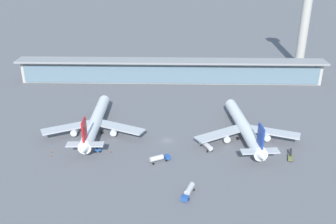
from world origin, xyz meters
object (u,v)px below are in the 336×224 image
service_truck_on_taxiway_blue (188,191)px  control_tower (306,13)px  airliner_centre_stand (244,127)px  safety_cone_bravo (51,155)px  service_truck_by_tail_blue (98,150)px  safety_cone_charlie (111,151)px  airliner_left_stand (95,122)px  safety_cone_alpha (52,151)px  service_truck_near_nose_white (206,145)px  service_truck_under_wing_olive (290,157)px  service_truck_mid_apron_blue (159,158)px

service_truck_on_taxiway_blue → control_tower: 181.22m
airliner_centre_stand → safety_cone_bravo: size_ratio=87.98×
service_truck_by_tail_blue → safety_cone_charlie: (5.70, -0.20, -0.56)m
service_truck_on_taxiway_blue → safety_cone_charlie: size_ratio=12.64×
airliner_left_stand → safety_cone_bravo: airliner_left_stand is taller
service_truck_on_taxiway_blue → airliner_left_stand: bearing=131.6°
control_tower → safety_cone_alpha: control_tower is taller
control_tower → safety_cone_bravo: control_tower is taller
airliner_centre_stand → service_truck_on_taxiway_blue: airliner_centre_stand is taller
airliner_left_stand → safety_cone_alpha: (-14.88, -18.97, -4.85)m
safety_cone_alpha → safety_cone_charlie: (25.08, 0.56, 0.00)m
service_truck_near_nose_white → service_truck_by_tail_blue: 46.15m
airliner_centre_stand → control_tower: size_ratio=0.88×
service_truck_under_wing_olive → control_tower: size_ratio=0.10×
control_tower → service_truck_on_taxiway_blue: bearing=-118.3°
service_truck_mid_apron_blue → service_truck_near_nose_white: bearing=29.4°
service_truck_by_tail_blue → safety_cone_alpha: service_truck_by_tail_blue is taller
airliner_left_stand → control_tower: bearing=40.9°
service_truck_by_tail_blue → safety_cone_alpha: 19.41m
airliner_left_stand → service_truck_on_taxiway_blue: 63.35m
airliner_centre_stand → service_truck_by_tail_blue: (-63.61, -14.35, -4.29)m
service_truck_under_wing_olive → safety_cone_alpha: service_truck_under_wing_olive is taller
service_truck_under_wing_olive → service_truck_mid_apron_blue: (-53.43, -3.53, 0.90)m
service_truck_mid_apron_blue → control_tower: 168.95m
airliner_left_stand → service_truck_near_nose_white: bearing=-15.9°
airliner_centre_stand → service_truck_under_wing_olive: bearing=-48.6°
service_truck_mid_apron_blue → service_truck_on_taxiway_blue: (11.29, -21.73, 0.00)m
service_truck_by_tail_blue → control_tower: (121.56, 127.25, 37.28)m
service_truck_near_nose_white → service_truck_on_taxiway_blue: same height
service_truck_near_nose_white → control_tower: control_tower is taller
airliner_centre_stand → service_truck_near_nose_white: bearing=-149.1°
service_truck_mid_apron_blue → service_truck_by_tail_blue: service_truck_mid_apron_blue is taller
control_tower → safety_cone_alpha: size_ratio=99.88×
airliner_centre_stand → safety_cone_charlie: (-57.91, -14.54, -4.85)m
service_truck_under_wing_olive → service_truck_on_taxiway_blue: size_ratio=0.78×
service_truck_mid_apron_blue → control_tower: control_tower is taller
service_truck_mid_apron_blue → safety_cone_alpha: 46.09m
airliner_centre_stand → safety_cone_charlie: size_ratio=87.98×
control_tower → safety_cone_alpha: 194.13m
service_truck_mid_apron_blue → service_truck_on_taxiway_blue: same height
service_truck_mid_apron_blue → service_truck_by_tail_blue: 27.23m
service_truck_near_nose_white → service_truck_by_tail_blue: service_truck_near_nose_white is taller
airliner_centre_stand → service_truck_on_taxiway_blue: (-26.12, -43.43, -3.46)m
airliner_left_stand → safety_cone_charlie: bearing=-61.0°
service_truck_on_taxiway_blue → safety_cone_alpha: 63.56m
service_truck_under_wing_olive → control_tower: (41.93, 131.08, 37.35)m
airliner_left_stand → airliner_centre_stand: same height
service_truck_under_wing_olive → service_truck_mid_apron_blue: 53.55m
airliner_left_stand → airliner_centre_stand: size_ratio=1.00×
service_truck_under_wing_olive → service_truck_mid_apron_blue: size_ratio=0.80×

